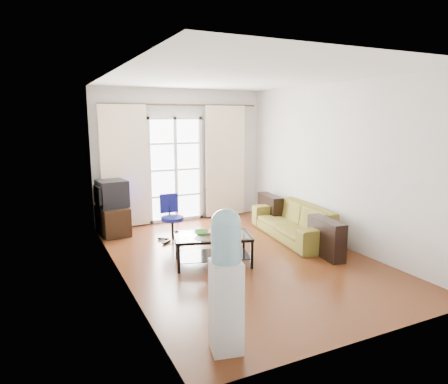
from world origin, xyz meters
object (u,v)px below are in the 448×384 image
(crt_tv, at_px, (111,194))
(tv_stand, at_px, (113,221))
(sofa, at_px, (294,221))
(water_cooler, at_px, (226,278))
(coffee_table, at_px, (213,245))
(task_chair, at_px, (172,227))

(crt_tv, bearing_deg, tv_stand, -96.55)
(crt_tv, bearing_deg, sofa, -36.72)
(sofa, xyz_separation_m, tv_stand, (-2.89, 1.61, -0.04))
(crt_tv, xyz_separation_m, water_cooler, (0.25, -4.31, -0.05))
(coffee_table, height_order, water_cooler, water_cooler)
(sofa, xyz_separation_m, crt_tv, (-2.89, 1.65, 0.46))
(coffee_table, bearing_deg, task_chair, 97.46)
(tv_stand, distance_m, water_cooler, 4.29)
(task_chair, bearing_deg, tv_stand, 137.76)
(sofa, xyz_separation_m, coffee_table, (-1.85, -0.57, -0.01))
(coffee_table, xyz_separation_m, task_chair, (-0.18, 1.36, -0.05))
(sofa, bearing_deg, water_cooler, -37.63)
(sofa, relative_size, water_cooler, 1.58)
(sofa, bearing_deg, coffee_table, -65.52)
(tv_stand, xyz_separation_m, crt_tv, (-0.00, 0.05, 0.50))
(tv_stand, bearing_deg, coffee_table, -71.06)
(task_chair, relative_size, water_cooler, 0.60)
(tv_stand, relative_size, water_cooler, 0.52)
(tv_stand, height_order, water_cooler, water_cooler)
(coffee_table, distance_m, tv_stand, 2.42)
(coffee_table, xyz_separation_m, tv_stand, (-1.05, 2.18, -0.03))
(crt_tv, distance_m, water_cooler, 4.32)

